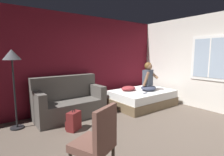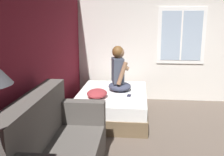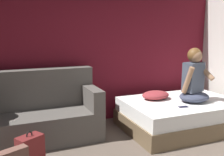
# 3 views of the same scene
# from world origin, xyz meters

# --- Properties ---
(wall_back_accent) EXTENTS (9.92, 0.16, 2.70)m
(wall_back_accent) POSITION_xyz_m (0.00, 2.80, 1.35)
(wall_back_accent) COLOR maroon
(wall_back_accent) RESTS_ON ground
(wall_side_with_window) EXTENTS (0.19, 6.84, 2.70)m
(wall_side_with_window) POSITION_xyz_m (2.54, 0.01, 1.35)
(wall_side_with_window) COLOR silver
(wall_side_with_window) RESTS_ON ground
(bed) EXTENTS (1.90, 1.33, 0.48)m
(bed) POSITION_xyz_m (1.28, 1.82, 0.24)
(bed) COLOR brown
(bed) RESTS_ON ground
(couch) EXTENTS (1.71, 0.84, 1.04)m
(couch) POSITION_xyz_m (-0.93, 2.24, 0.39)
(couch) COLOR #514C47
(couch) RESTS_ON ground
(person_seated) EXTENTS (0.61, 0.56, 0.88)m
(person_seated) POSITION_xyz_m (1.43, 1.71, 0.84)
(person_seated) COLOR #383D51
(person_seated) RESTS_ON bed
(throw_pillow) EXTENTS (0.49, 0.38, 0.14)m
(throw_pillow) POSITION_xyz_m (0.93, 2.06, 0.55)
(throw_pillow) COLOR #993338
(throw_pillow) RESTS_ON bed
(cell_phone) EXTENTS (0.15, 0.08, 0.01)m
(cell_phone) POSITION_xyz_m (1.08, 1.49, 0.48)
(cell_phone) COLOR black
(cell_phone) RESTS_ON bed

